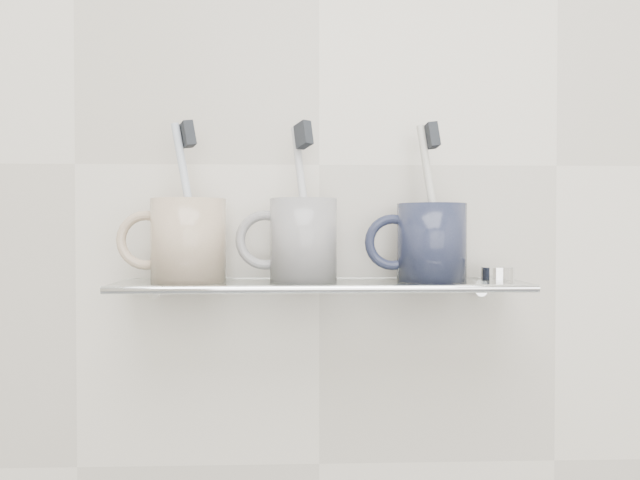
{
  "coord_description": "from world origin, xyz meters",
  "views": [
    {
      "loc": [
        -0.03,
        0.27,
        1.17
      ],
      "look_at": [
        -0.0,
        1.04,
        1.15
      ],
      "focal_mm": 35.0,
      "sensor_mm": 36.0,
      "label": 1
    }
  ],
  "objects_px": {
    "shelf_glass": "(321,285)",
    "mug_right": "(432,242)",
    "mug_left": "(189,240)",
    "mug_center": "(303,240)"
  },
  "relations": [
    {
      "from": "shelf_glass",
      "to": "mug_right",
      "type": "height_order",
      "value": "mug_right"
    },
    {
      "from": "shelf_glass",
      "to": "mug_left",
      "type": "bearing_deg",
      "value": 178.24
    },
    {
      "from": "mug_left",
      "to": "mug_right",
      "type": "xyz_separation_m",
      "value": [
        0.3,
        0.0,
        -0.0
      ]
    },
    {
      "from": "shelf_glass",
      "to": "mug_left",
      "type": "xyz_separation_m",
      "value": [
        -0.16,
        0.0,
        0.05
      ]
    },
    {
      "from": "mug_left",
      "to": "mug_right",
      "type": "relative_size",
      "value": 1.06
    },
    {
      "from": "shelf_glass",
      "to": "mug_center",
      "type": "distance_m",
      "value": 0.06
    },
    {
      "from": "mug_center",
      "to": "mug_left",
      "type": "bearing_deg",
      "value": -157.19
    },
    {
      "from": "mug_center",
      "to": "mug_right",
      "type": "height_order",
      "value": "mug_center"
    },
    {
      "from": "shelf_glass",
      "to": "mug_left",
      "type": "relative_size",
      "value": 4.91
    },
    {
      "from": "shelf_glass",
      "to": "mug_right",
      "type": "xyz_separation_m",
      "value": [
        0.14,
        0.0,
        0.05
      ]
    }
  ]
}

